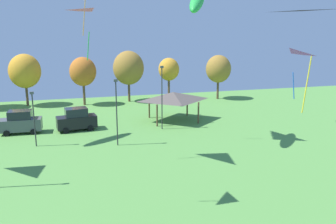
{
  "coord_description": "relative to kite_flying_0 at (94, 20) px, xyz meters",
  "views": [
    {
      "loc": [
        -4.96,
        0.56,
        11.16
      ],
      "look_at": [
        -1.18,
        14.26,
        7.83
      ],
      "focal_mm": 38.0,
      "sensor_mm": 36.0,
      "label": 1
    }
  ],
  "objects": [
    {
      "name": "kite_flying_0",
      "position": [
        0.0,
        0.0,
        0.0
      ],
      "size": [
        1.95,
        1.97,
        2.44
      ],
      "color": "#E54C93"
    },
    {
      "name": "kite_flying_3",
      "position": [
        9.35,
        -4.78,
        -2.01
      ],
      "size": [
        1.1,
        1.48,
        2.39
      ],
      "color": "purple"
    },
    {
      "name": "park_pavilion",
      "position": [
        10.58,
        20.54,
        -8.55
      ],
      "size": [
        6.64,
        5.51,
        3.6
      ],
      "color": "brown",
      "rests_on": "ground"
    },
    {
      "name": "parked_car_third_from_left",
      "position": [
        -1.1,
        19.2,
        -10.38
      ],
      "size": [
        4.53,
        2.45,
        2.56
      ],
      "rotation": [
        0.0,
        0.0,
        0.13
      ],
      "color": "black",
      "rests_on": "ground"
    },
    {
      "name": "treeline_tree_2",
      "position": [
        0.34,
        33.08,
        -6.63
      ],
      "size": [
        3.9,
        3.9,
        7.17
      ],
      "color": "brown",
      "rests_on": "ground"
    },
    {
      "name": "treeline_tree_4",
      "position": [
        13.91,
        34.47,
        -6.86
      ],
      "size": [
        3.35,
        3.35,
        6.64
      ],
      "color": "brown",
      "rests_on": "ground"
    },
    {
      "name": "treeline_tree_3",
      "position": [
        7.26,
        33.85,
        -6.35
      ],
      "size": [
        4.76,
        4.76,
        7.91
      ],
      "color": "brown",
      "rests_on": "ground"
    },
    {
      "name": "treeline_tree_1",
      "position": [
        -7.86,
        34.78,
        -6.49
      ],
      "size": [
        4.55,
        4.55,
        7.66
      ],
      "color": "brown",
      "rests_on": "ground"
    },
    {
      "name": "light_post_3",
      "position": [
        8.28,
        17.12,
        -7.62
      ],
      "size": [
        0.36,
        0.2,
        7.2
      ],
      "color": "#2D2D33",
      "rests_on": "ground"
    },
    {
      "name": "kite_flying_10",
      "position": [
        8.92,
        -7.66,
        -0.64
      ],
      "size": [
        2.47,
        2.88,
        3.5
      ],
      "color": "black"
    },
    {
      "name": "parked_car_second_from_left",
      "position": [
        -7.02,
        19.6,
        -10.39
      ],
      "size": [
        4.4,
        2.12,
        2.54
      ],
      "rotation": [
        0.0,
        0.0,
        -0.03
      ],
      "color": "#4C5156",
      "rests_on": "ground"
    },
    {
      "name": "light_post_0",
      "position": [
        -5.09,
        14.47,
        -8.54
      ],
      "size": [
        0.36,
        0.2,
        5.39
      ],
      "color": "#2D2D33",
      "rests_on": "ground"
    },
    {
      "name": "treeline_tree_5",
      "position": [
        21.54,
        32.14,
        -6.75
      ],
      "size": [
        4.03,
        4.03,
        7.11
      ],
      "color": "brown",
      "rests_on": "ground"
    },
    {
      "name": "light_post_2",
      "position": [
        2.61,
        12.65,
        -7.95
      ],
      "size": [
        0.36,
        0.2,
        6.54
      ],
      "color": "#2D2D33",
      "rests_on": "ground"
    },
    {
      "name": "kite_flying_1",
      "position": [
        10.0,
        10.88,
        1.96
      ],
      "size": [
        3.53,
        5.24,
        3.02
      ],
      "color": "green"
    }
  ]
}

